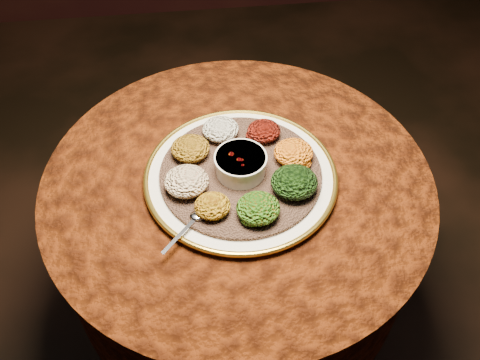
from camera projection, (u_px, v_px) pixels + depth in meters
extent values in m
plane|color=black|center=(238.00, 318.00, 1.86)|extent=(4.00, 4.00, 0.00)
cylinder|color=black|center=(238.00, 316.00, 1.84)|extent=(0.44, 0.44, 0.04)
cylinder|color=black|center=(238.00, 266.00, 1.60)|extent=(0.12, 0.12, 0.68)
cylinder|color=black|center=(238.00, 188.00, 1.33)|extent=(0.80, 0.80, 0.04)
cylinder|color=#451905|center=(238.00, 222.00, 1.44)|extent=(0.93, 0.93, 0.34)
cylinder|color=#451905|center=(237.00, 180.00, 1.31)|extent=(0.96, 0.96, 0.01)
cylinder|color=silver|center=(241.00, 177.00, 1.30)|extent=(0.50, 0.50, 0.02)
torus|color=#B8922E|center=(241.00, 175.00, 1.29)|extent=(0.47, 0.47, 0.01)
cylinder|color=brown|center=(241.00, 173.00, 1.28)|extent=(0.44, 0.44, 0.01)
cylinder|color=silver|center=(241.00, 164.00, 1.26)|extent=(0.12, 0.12, 0.05)
cylinder|color=silver|center=(241.00, 158.00, 1.24)|extent=(0.13, 0.13, 0.01)
cylinder|color=#581804|center=(241.00, 160.00, 1.25)|extent=(0.10, 0.10, 0.01)
ellipsoid|color=silver|center=(198.00, 215.00, 1.19)|extent=(0.04, 0.03, 0.01)
cube|color=silver|center=(178.00, 237.00, 1.15)|extent=(0.08, 0.09, 0.00)
ellipsoid|color=beige|center=(220.00, 129.00, 1.35)|extent=(0.09, 0.09, 0.04)
ellipsoid|color=black|center=(264.00, 131.00, 1.35)|extent=(0.08, 0.08, 0.04)
ellipsoid|color=#C38A10|center=(293.00, 152.00, 1.29)|extent=(0.10, 0.09, 0.05)
ellipsoid|color=black|center=(294.00, 182.00, 1.23)|extent=(0.11, 0.10, 0.05)
ellipsoid|color=#A3350A|center=(258.00, 208.00, 1.18)|extent=(0.10, 0.09, 0.05)
ellipsoid|color=#AE7E0F|center=(212.00, 206.00, 1.19)|extent=(0.08, 0.08, 0.04)
ellipsoid|color=maroon|center=(186.00, 181.00, 1.23)|extent=(0.10, 0.10, 0.05)
ellipsoid|color=#8B5A10|center=(190.00, 148.00, 1.30)|extent=(0.10, 0.09, 0.05)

